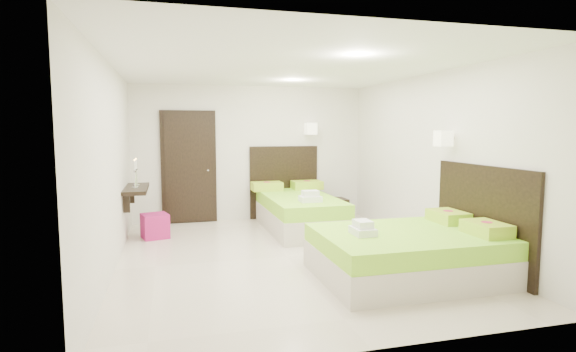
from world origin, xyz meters
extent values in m
plane|color=beige|center=(0.00, 0.00, 0.00)|extent=(5.50, 5.50, 0.00)
cube|color=beige|center=(0.65, 1.60, 0.18)|extent=(1.15, 2.29, 0.37)
cube|color=#7DD221|center=(0.65, 1.60, 0.48)|extent=(1.14, 2.27, 0.23)
cube|color=black|center=(0.65, 2.72, 0.72)|extent=(1.38, 0.05, 1.43)
cube|color=#A4CA25|center=(0.25, 2.46, 0.68)|extent=(0.57, 0.39, 0.16)
cylinder|color=#C62E4F|center=(0.25, 2.46, 0.76)|extent=(0.14, 0.14, 0.00)
cube|color=#A4CA25|center=(1.05, 2.46, 0.68)|extent=(0.57, 0.39, 0.16)
cylinder|color=#C62E4F|center=(1.05, 2.46, 0.76)|extent=(0.14, 0.14, 0.00)
cube|color=white|center=(0.65, 0.97, 0.64)|extent=(0.34, 0.25, 0.09)
cube|color=white|center=(0.65, 0.97, 0.73)|extent=(0.26, 0.19, 0.09)
cube|color=beige|center=(1.16, 2.57, 1.78)|extent=(0.21, 0.21, 0.23)
cylinder|color=#2D2116|center=(1.16, 2.65, 1.78)|extent=(0.03, 0.16, 0.03)
cube|color=beige|center=(1.19, -1.20, 0.17)|extent=(2.12, 1.59, 0.34)
cube|color=#7DD221|center=(1.19, -1.20, 0.45)|extent=(2.10, 1.58, 0.21)
cube|color=black|center=(2.22, -1.20, 0.66)|extent=(0.05, 1.81, 1.33)
cube|color=#A4CA25|center=(1.98, -1.57, 0.63)|extent=(0.36, 0.53, 0.15)
cylinder|color=#C62E4F|center=(1.98, -1.57, 0.70)|extent=(0.13, 0.13, 0.00)
cube|color=#A4CA25|center=(1.98, -0.82, 0.63)|extent=(0.36, 0.53, 0.15)
cylinder|color=#C62E4F|center=(1.98, -0.82, 0.70)|extent=(0.13, 0.13, 0.00)
cube|color=white|center=(0.60, -1.20, 0.59)|extent=(0.23, 0.32, 0.08)
cube|color=white|center=(0.60, -1.20, 0.68)|extent=(0.18, 0.24, 0.08)
cube|color=beige|center=(2.07, -0.53, 1.65)|extent=(0.19, 0.19, 0.21)
cylinder|color=#2D2116|center=(2.15, -0.53, 1.65)|extent=(0.16, 0.03, 0.03)
cube|color=black|center=(1.53, 2.21, 0.21)|extent=(0.48, 0.43, 0.42)
cube|color=#981455|center=(-1.80, 1.60, 0.20)|extent=(0.48, 0.48, 0.40)
cube|color=black|center=(-1.20, 2.71, 1.05)|extent=(1.02, 0.06, 2.14)
cube|color=black|center=(-1.20, 2.67, 1.05)|extent=(0.88, 0.04, 2.06)
cylinder|color=silver|center=(-0.85, 2.64, 1.00)|extent=(0.03, 0.10, 0.03)
cube|color=black|center=(-2.08, 1.60, 0.82)|extent=(0.35, 1.20, 0.06)
cube|color=black|center=(-2.19, 1.15, 0.67)|extent=(0.10, 0.04, 0.30)
cube|color=black|center=(-2.19, 2.05, 0.67)|extent=(0.10, 0.04, 0.30)
cylinder|color=silver|center=(-2.08, 1.45, 0.86)|extent=(0.10, 0.10, 0.02)
cylinder|color=silver|center=(-2.08, 1.45, 0.98)|extent=(0.02, 0.02, 0.22)
cone|color=silver|center=(-2.08, 1.45, 1.11)|extent=(0.07, 0.07, 0.04)
cylinder|color=white|center=(-2.08, 1.45, 1.20)|extent=(0.02, 0.02, 0.15)
sphere|color=#FFB23F|center=(-2.08, 1.45, 1.29)|extent=(0.02, 0.02, 0.02)
cylinder|color=silver|center=(-2.08, 1.75, 0.86)|extent=(0.10, 0.10, 0.02)
cylinder|color=silver|center=(-2.08, 1.75, 0.98)|extent=(0.02, 0.02, 0.22)
cone|color=silver|center=(-2.08, 1.75, 1.11)|extent=(0.07, 0.07, 0.04)
cylinder|color=white|center=(-2.08, 1.75, 1.20)|extent=(0.02, 0.02, 0.15)
sphere|color=#FFB23F|center=(-2.08, 1.75, 1.29)|extent=(0.02, 0.02, 0.02)
camera|label=1|loc=(-1.54, -5.91, 1.78)|focal=28.00mm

